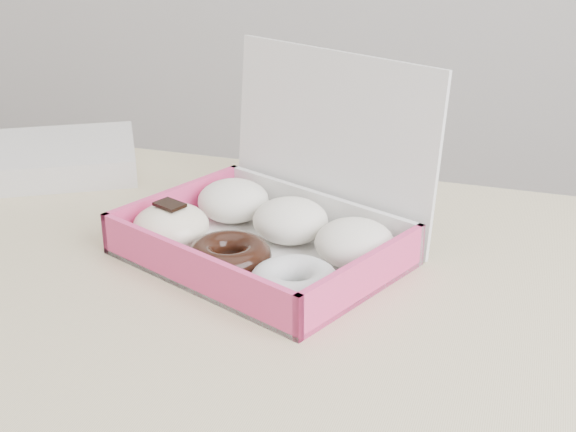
% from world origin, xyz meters
% --- Properties ---
extents(table, '(1.20, 0.80, 0.75)m').
position_xyz_m(table, '(0.00, 0.00, 0.67)').
color(table, tan).
rests_on(table, ground).
extents(donut_box, '(0.39, 0.36, 0.23)m').
position_xyz_m(donut_box, '(0.14, 0.09, 0.79)').
color(donut_box, white).
rests_on(donut_box, table).
extents(newspapers, '(0.33, 0.31, 0.04)m').
position_xyz_m(newspapers, '(-0.29, 0.26, 0.77)').
color(newspapers, white).
rests_on(newspapers, table).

